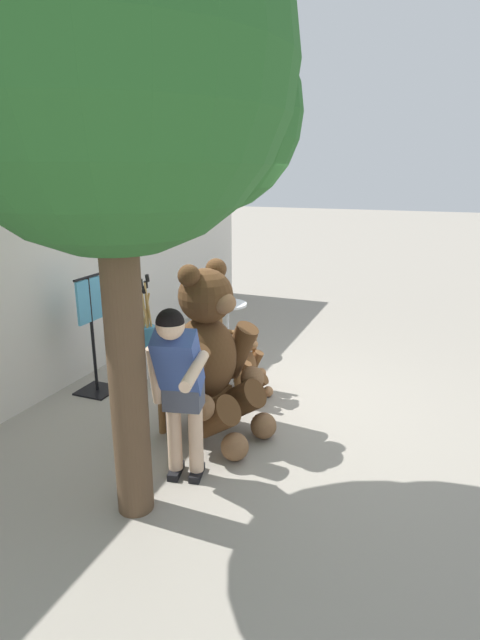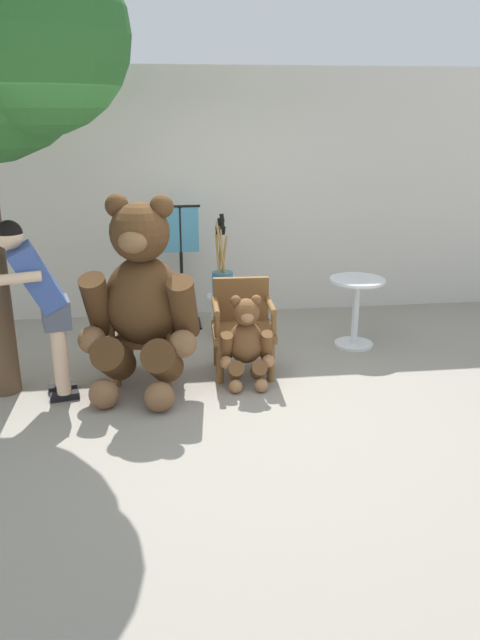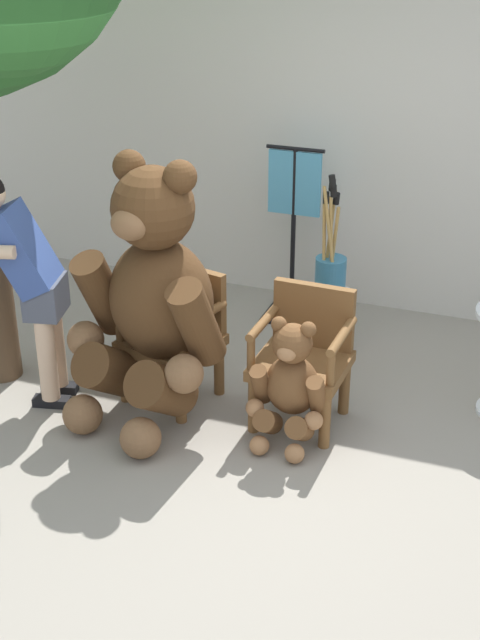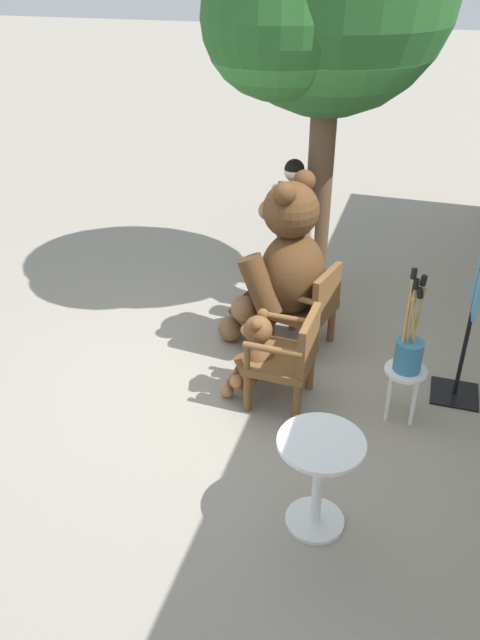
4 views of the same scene
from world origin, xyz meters
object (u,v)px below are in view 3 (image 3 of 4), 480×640
at_px(wooden_chair_right, 304,353).
at_px(teddy_bear_large, 152,296).
at_px(brush_bucket, 330,267).
at_px(wooden_chair_left, 177,332).
at_px(person_visitor, 26,272).
at_px(white_stool, 329,305).
at_px(teddy_bear_small, 290,384).
at_px(clothing_display_stand, 293,230).

xyz_separation_m(wooden_chair_right, teddy_bear_large, (-0.90, -0.27, 0.37)).
xyz_separation_m(wooden_chair_right, brush_bucket, (-0.09, 0.94, 0.19)).
relative_size(wooden_chair_left, person_visitor, 0.56).
bearing_deg(white_stool, person_visitor, -140.71).
height_order(person_visitor, brush_bucket, person_visitor).
relative_size(wooden_chair_right, teddy_bear_small, 1.06).
bearing_deg(wooden_chair_right, wooden_chair_left, -179.88).
relative_size(teddy_bear_large, clothing_display_stand, 1.24).
relative_size(wooden_chair_left, wooden_chair_right, 1.00).
bearing_deg(clothing_display_stand, brush_bucket, -47.10).
height_order(wooden_chair_left, person_visitor, person_visitor).
bearing_deg(clothing_display_stand, wooden_chair_left, -104.55).
height_order(wooden_chair_left, wooden_chair_right, same).
relative_size(wooden_chair_left, clothing_display_stand, 0.63).
bearing_deg(clothing_display_stand, white_stool, -46.74).
relative_size(teddy_bear_small, clothing_display_stand, 0.59).
bearing_deg(teddy_bear_large, teddy_bear_small, -0.99).
bearing_deg(wooden_chair_left, wooden_chair_right, 0.12).
height_order(teddy_bear_small, brush_bucket, brush_bucket).
bearing_deg(wooden_chair_left, person_visitor, -155.98).
xyz_separation_m(teddy_bear_small, person_visitor, (-1.71, -0.09, 0.51)).
bearing_deg(wooden_chair_left, teddy_bear_small, -18.22).
height_order(wooden_chair_right, white_stool, wooden_chair_right).
bearing_deg(wooden_chair_left, white_stool, 50.76).
distance_m(wooden_chair_right, clothing_display_stand, 1.50).
height_order(person_visitor, clothing_display_stand, person_visitor).
xyz_separation_m(wooden_chair_right, teddy_bear_small, (-0.00, -0.29, -0.07)).
bearing_deg(clothing_display_stand, person_visitor, -124.32).
relative_size(wooden_chair_right, person_visitor, 0.56).
distance_m(wooden_chair_left, person_visitor, 1.03).
bearing_deg(wooden_chair_right, clothing_display_stand, 110.01).
distance_m(wooden_chair_right, white_stool, 0.96).
bearing_deg(teddy_bear_small, brush_bucket, 94.15).
bearing_deg(teddy_bear_large, white_stool, 56.31).
bearing_deg(person_visitor, clothing_display_stand, 55.68).
distance_m(wooden_chair_left, clothing_display_stand, 1.46).
bearing_deg(wooden_chair_right, brush_bucket, 95.62).
bearing_deg(brush_bucket, person_visitor, -140.74).
bearing_deg(white_stool, teddy_bear_large, -123.69).
relative_size(wooden_chair_left, teddy_bear_small, 1.06).
distance_m(teddy_bear_small, white_stool, 1.24).
height_order(teddy_bear_large, brush_bucket, teddy_bear_large).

